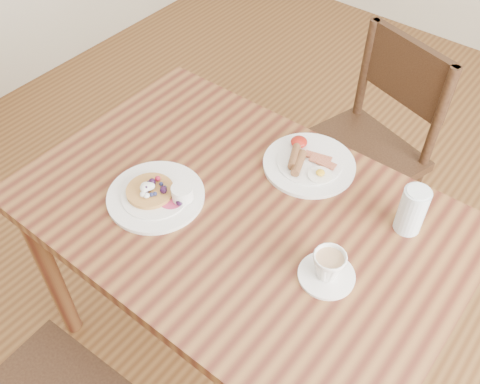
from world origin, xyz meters
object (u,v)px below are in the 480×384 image
(teacup_saucer, at_px, (328,267))
(water_glass, at_px, (412,210))
(chair_far, at_px, (366,143))
(dining_table, at_px, (240,233))
(pancake_plate, at_px, (158,194))
(breakfast_plate, at_px, (308,163))

(teacup_saucer, height_order, water_glass, water_glass)
(chair_far, bearing_deg, dining_table, 105.21)
(chair_far, bearing_deg, water_glass, 141.94)
(dining_table, relative_size, chair_far, 1.36)
(water_glass, bearing_deg, pancake_plate, -150.59)
(dining_table, bearing_deg, breakfast_plate, 79.53)
(dining_table, relative_size, pancake_plate, 4.44)
(chair_far, relative_size, pancake_plate, 3.26)
(breakfast_plate, distance_m, water_glass, 0.34)
(teacup_saucer, bearing_deg, chair_far, 109.44)
(breakfast_plate, bearing_deg, dining_table, -100.47)
(pancake_plate, height_order, water_glass, water_glass)
(chair_far, bearing_deg, breakfast_plate, 109.89)
(chair_far, bearing_deg, teacup_saucer, 126.61)
(dining_table, relative_size, breakfast_plate, 4.44)
(chair_far, relative_size, teacup_saucer, 6.29)
(chair_far, relative_size, water_glass, 6.49)
(chair_far, height_order, pancake_plate, chair_far)
(teacup_saucer, relative_size, water_glass, 1.03)
(chair_far, xyz_separation_m, breakfast_plate, (0.02, -0.48, 0.27))
(breakfast_plate, relative_size, teacup_saucer, 1.93)
(water_glass, bearing_deg, dining_table, -149.59)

